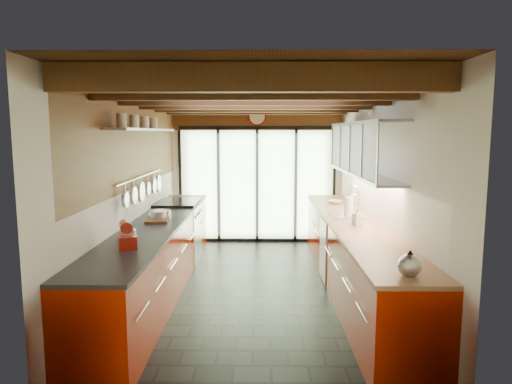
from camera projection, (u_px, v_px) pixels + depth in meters
ground at (255, 289)px, 6.03m from camera, size 5.50×5.50×0.00m
room_shell at (255, 165)px, 5.81m from camera, size 5.50×5.50×5.50m
ceiling_beams at (256, 102)px, 6.08m from camera, size 3.14×5.06×4.90m
glass_door at (257, 154)px, 8.48m from camera, size 2.95×0.10×2.90m
left_counter at (158, 255)px, 5.99m from camera, size 0.68×5.00×0.92m
range_stove at (178, 231)px, 7.42m from camera, size 0.66×0.90×0.97m
right_counter at (353, 256)px, 5.96m from camera, size 0.68×5.00×0.92m
sink_assembly at (349, 213)px, 6.29m from camera, size 0.45×0.52×0.43m
upper_cabinets_right at (363, 149)px, 6.07m from camera, size 0.34×3.00×3.00m
left_wall_fixtures at (145, 152)px, 6.06m from camera, size 0.28×2.60×0.96m
stand_mixer at (127, 236)px, 4.57m from camera, size 0.27×0.35×0.28m
pot_large at (158, 216)px, 5.95m from camera, size 0.20×0.20×0.13m
pot_small at (160, 215)px, 6.08m from camera, size 0.31×0.31×0.11m
cutting_board at (157, 220)px, 5.91m from camera, size 0.32×0.42×0.03m
kettle at (410, 264)px, 3.65m from camera, size 0.20×0.24×0.22m
paper_towel at (349, 207)px, 6.20m from camera, size 0.14×0.14×0.32m
soap_bottle at (357, 217)px, 5.66m from camera, size 0.13×0.13×0.21m
bowl at (335, 202)px, 7.35m from camera, size 0.30×0.30×0.06m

